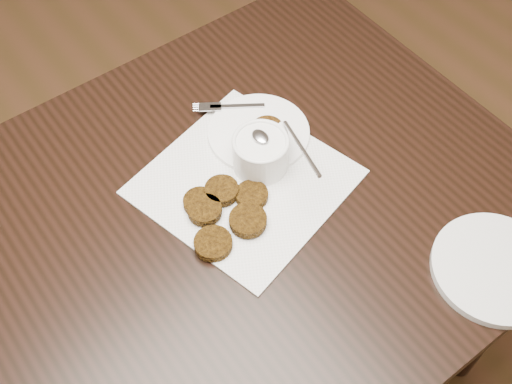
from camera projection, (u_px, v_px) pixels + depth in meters
table at (186, 337)px, 1.41m from camera, size 1.38×0.89×0.75m
napkin at (245, 182)px, 1.19m from camera, size 0.40×0.40×0.00m
sauce_ramekin at (261, 140)px, 1.15m from camera, size 0.18×0.18×0.14m
patty_cluster at (219, 206)px, 1.14m from camera, size 0.29×0.29×0.02m
plate_with_patty at (259, 131)px, 1.24m from camera, size 0.27×0.27×0.03m
plate_empty at (495, 268)px, 1.08m from camera, size 0.23×0.23×0.01m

